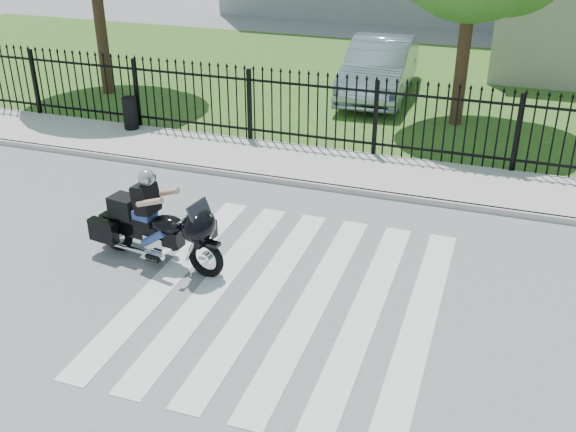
% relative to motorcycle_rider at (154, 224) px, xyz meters
% --- Properties ---
extents(ground, '(120.00, 120.00, 0.00)m').
position_rel_motorcycle_rider_xyz_m(ground, '(2.44, -0.36, -0.68)').
color(ground, slate).
rests_on(ground, ground).
extents(crosswalk, '(5.00, 5.50, 0.01)m').
position_rel_motorcycle_rider_xyz_m(crosswalk, '(2.44, -0.36, -0.68)').
color(crosswalk, silver).
rests_on(crosswalk, ground).
extents(sidewalk, '(40.00, 2.00, 0.12)m').
position_rel_motorcycle_rider_xyz_m(sidewalk, '(2.44, 4.64, -0.62)').
color(sidewalk, '#ADAAA3').
rests_on(sidewalk, ground).
extents(curb, '(40.00, 0.12, 0.12)m').
position_rel_motorcycle_rider_xyz_m(curb, '(2.44, 3.64, -0.62)').
color(curb, '#ADAAA3').
rests_on(curb, ground).
extents(grass_strip, '(40.00, 12.00, 0.02)m').
position_rel_motorcycle_rider_xyz_m(grass_strip, '(2.44, 11.64, -0.67)').
color(grass_strip, '#30561D').
rests_on(grass_strip, ground).
extents(iron_fence, '(26.00, 0.04, 1.80)m').
position_rel_motorcycle_rider_xyz_m(iron_fence, '(2.44, 5.64, 0.22)').
color(iron_fence, black).
rests_on(iron_fence, ground).
extents(motorcycle_rider, '(2.51, 1.08, 1.67)m').
position_rel_motorcycle_rider_xyz_m(motorcycle_rider, '(0.00, 0.00, 0.00)').
color(motorcycle_rider, black).
rests_on(motorcycle_rider, ground).
extents(parked_car, '(1.92, 4.94, 1.60)m').
position_rel_motorcycle_rider_xyz_m(parked_car, '(1.52, 10.46, 0.14)').
color(parked_car, '#8D9DB2').
rests_on(parked_car, grass_strip).
extents(litter_bin, '(0.46, 0.46, 0.80)m').
position_rel_motorcycle_rider_xyz_m(litter_bin, '(-3.62, 5.34, -0.17)').
color(litter_bin, black).
rests_on(litter_bin, sidewalk).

